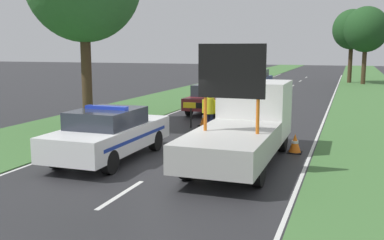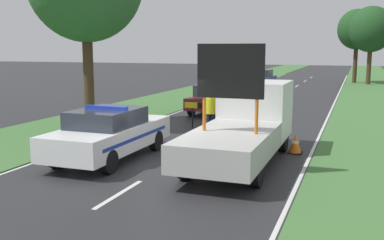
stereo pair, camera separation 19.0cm
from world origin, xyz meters
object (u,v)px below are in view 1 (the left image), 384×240
at_px(police_officer, 209,110).
at_px(traffic_cone_near_truck, 295,143).
at_px(work_truck, 246,123).
at_px(pedestrian_civilian, 223,109).
at_px(traffic_cone_centre_front, 205,118).
at_px(roadside_tree_mid_left, 352,30).
at_px(police_car, 109,133).
at_px(traffic_cone_near_police, 269,129).
at_px(roadside_tree_near_right, 366,30).
at_px(queued_car_wagon_maroon, 213,98).
at_px(queued_car_suv_grey, 240,87).
at_px(queued_car_hatch_blue, 257,80).
at_px(road_barrier, 222,108).

bearing_deg(police_officer, traffic_cone_near_truck, 129.72).
height_order(work_truck, pedestrian_civilian, work_truck).
xyz_separation_m(traffic_cone_centre_front, traffic_cone_near_truck, (4.27, -3.90, -0.05)).
relative_size(traffic_cone_centre_front, roadside_tree_mid_left, 0.10).
height_order(police_car, traffic_cone_near_police, police_car).
distance_m(pedestrian_civilian, traffic_cone_near_police, 1.93).
distance_m(police_officer, roadside_tree_mid_left, 30.26).
relative_size(work_truck, roadside_tree_near_right, 0.90).
bearing_deg(work_truck, queued_car_wagon_maroon, -65.31).
relative_size(police_car, pedestrian_civilian, 2.92).
height_order(pedestrian_civilian, traffic_cone_centre_front, pedestrian_civilian).
distance_m(queued_car_suv_grey, roadside_tree_near_right, 18.20).
distance_m(traffic_cone_near_police, roadside_tree_mid_left, 29.59).
xyz_separation_m(pedestrian_civilian, queued_car_wagon_maroon, (-2.05, 5.39, -0.23)).
bearing_deg(queued_car_hatch_blue, traffic_cone_centre_front, 93.79).
height_order(queued_car_suv_grey, queued_car_hatch_blue, queued_car_hatch_blue).
bearing_deg(queued_car_wagon_maroon, police_car, 89.50).
xyz_separation_m(police_car, work_truck, (3.85, 1.40, 0.32)).
bearing_deg(roadside_tree_mid_left, roadside_tree_near_right, -49.33).
bearing_deg(queued_car_wagon_maroon, work_truck, 112.61).
bearing_deg(queued_car_suv_grey, queued_car_hatch_blue, -88.32).
relative_size(work_truck, police_officer, 3.88).
relative_size(police_officer, traffic_cone_near_truck, 2.63).
xyz_separation_m(police_car, police_officer, (1.69, 4.71, 0.19)).
height_order(police_officer, pedestrian_civilian, pedestrian_civilian).
bearing_deg(traffic_cone_near_police, queued_car_suv_grey, 108.53).
xyz_separation_m(queued_car_hatch_blue, roadside_tree_mid_left, (6.85, 10.65, 4.21)).
bearing_deg(queued_car_hatch_blue, queued_car_wagon_maroon, 91.34).
height_order(traffic_cone_near_police, roadside_tree_near_right, roadside_tree_near_right).
xyz_separation_m(traffic_cone_centre_front, roadside_tree_near_right, (6.93, 26.30, 4.63)).
bearing_deg(police_car, pedestrian_civilian, 68.59).
relative_size(police_car, road_barrier, 1.44).
xyz_separation_m(traffic_cone_near_truck, queued_car_hatch_blue, (-5.40, 20.97, 0.53)).
distance_m(queued_car_wagon_maroon, roadside_tree_near_right, 24.11).
bearing_deg(queued_car_wagon_maroon, road_barrier, 111.32).
height_order(queued_car_suv_grey, roadside_tree_near_right, roadside_tree_near_right).
height_order(road_barrier, police_officer, police_officer).
bearing_deg(traffic_cone_near_truck, work_truck, -136.41).
height_order(traffic_cone_centre_front, roadside_tree_near_right, roadside_tree_near_right).
relative_size(traffic_cone_near_police, roadside_tree_near_right, 0.08).
relative_size(queued_car_suv_grey, queued_car_hatch_blue, 1.06).
bearing_deg(pedestrian_civilian, police_officer, -128.50).
bearing_deg(roadside_tree_near_right, traffic_cone_near_police, -98.05).
height_order(work_truck, traffic_cone_near_truck, work_truck).
xyz_separation_m(police_officer, queued_car_wagon_maroon, (-1.60, 5.73, -0.22)).
bearing_deg(police_officer, pedestrian_civilian, -164.02).
height_order(pedestrian_civilian, roadside_tree_mid_left, roadside_tree_mid_left).
distance_m(road_barrier, pedestrian_civilian, 0.91).
bearing_deg(work_truck, pedestrian_civilian, -62.75).
distance_m(traffic_cone_near_police, queued_car_suv_grey, 12.45).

